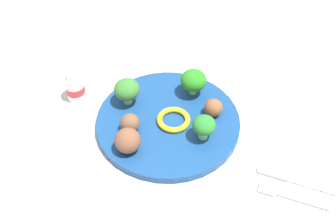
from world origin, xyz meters
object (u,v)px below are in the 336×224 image
fork (290,195)px  broccoli_floret_near_rim (193,81)px  meatball_front_right (213,108)px  knife (295,179)px  plate (168,122)px  pepper_ring_far_rim (174,119)px  broccoli_floret_front_right (126,91)px  meatball_mid_left (128,141)px  napkin (296,190)px  meatball_back_right (130,123)px  yogurt_bottle (75,87)px  broccoli_floret_far_rim (204,126)px

fork → broccoli_floret_near_rim: bearing=-27.0°
meatball_front_right → knife: meatball_front_right is taller
plate → pepper_ring_far_rim: 0.02m
broccoli_floret_front_right → knife: broccoli_floret_front_right is taller
broccoli_floret_near_rim → meatball_mid_left: (0.03, 0.19, -0.01)m
meatball_front_right → napkin: size_ratio=0.21×
broccoli_floret_near_rim → knife: bearing=159.5°
meatball_mid_left → meatball_back_right: size_ratio=1.28×
meatball_front_right → fork: bearing=153.3°
meatball_back_right → broccoli_floret_front_right: bearing=-50.2°
plate → napkin: size_ratio=1.65×
plate → meatball_back_right: 0.08m
plate → broccoli_floret_near_rim: (-0.01, -0.09, 0.04)m
napkin → knife: bearing=-61.9°
meatball_back_right → yogurt_bottle: 0.16m
plate → meatball_front_right: size_ratio=7.85×
meatball_mid_left → broccoli_floret_front_right: bearing=-54.3°
broccoli_floret_front_right → fork: (-0.35, 0.04, -0.04)m
fork → knife: bearing=-84.9°
broccoli_floret_front_right → broccoli_floret_far_rim: broccoli_floret_front_right is taller
broccoli_floret_front_right → broccoli_floret_far_rim: bearing=179.2°
knife → pepper_ring_far_rim: bearing=-1.2°
pepper_ring_far_rim → yogurt_bottle: yogurt_bottle is taller
yogurt_bottle → napkin: bearing=-178.9°
plate → napkin: plate is taller
broccoli_floret_front_right → napkin: broccoli_floret_front_right is taller
broccoli_floret_front_right → meatball_mid_left: broccoli_floret_front_right is taller
plate → meatball_mid_left: bearing=76.4°
knife → meatball_front_right: bearing=-17.7°
plate → fork: plate is taller
pepper_ring_far_rim → meatball_mid_left: bearing=70.1°
broccoli_floret_near_rim → knife: (-0.25, 0.09, -0.04)m
broccoli_floret_front_right → knife: size_ratio=0.38×
plate → broccoli_floret_near_rim: bearing=-94.4°
meatball_front_right → yogurt_bottle: 0.29m
broccoli_floret_far_rim → pepper_ring_far_rim: (0.07, -0.01, -0.03)m
plate → meatball_back_right: bearing=51.6°
plate → yogurt_bottle: (0.20, 0.03, 0.02)m
broccoli_floret_front_right → broccoli_floret_far_rim: size_ratio=1.10×
broccoli_floret_front_right → yogurt_bottle: bearing=13.2°
plate → pepper_ring_far_rim: pepper_ring_far_rim is taller
meatball_back_right → pepper_ring_far_rim: (-0.06, -0.06, -0.01)m
napkin → yogurt_bottle: 0.47m
broccoli_floret_far_rim → broccoli_floret_near_rim: bearing=-52.8°
meatball_front_right → knife: (-0.19, 0.06, -0.03)m
broccoli_floret_near_rim → broccoli_floret_far_rim: size_ratio=1.12×
plate → knife: plate is taller
napkin → meatball_mid_left: bearing=15.3°
plate → knife: 0.26m
pepper_ring_far_rim → meatball_front_right: bearing=-135.6°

